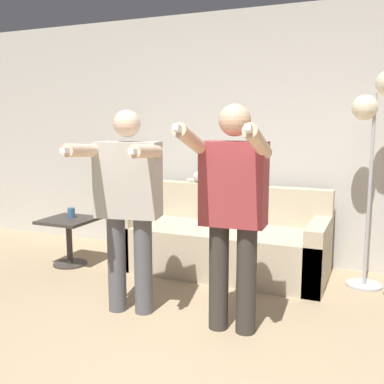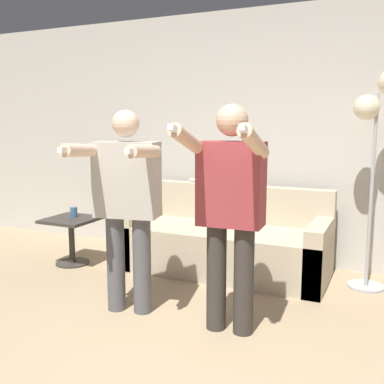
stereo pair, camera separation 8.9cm
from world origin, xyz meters
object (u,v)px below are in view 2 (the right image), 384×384
at_px(cat, 209,176).
at_px(floor_lamp, 377,118).
at_px(cup, 74,212).
at_px(side_table, 71,231).
at_px(person_left, 126,197).
at_px(person_right, 230,203).
at_px(couch, 226,243).

distance_m(cat, floor_lamp, 1.74).
height_order(floor_lamp, cup, floor_lamp).
relative_size(side_table, cup, 4.68).
bearing_deg(person_left, cup, 134.04).
distance_m(person_right, side_table, 2.22).
height_order(person_left, cup, person_left).
bearing_deg(cat, couch, -44.88).
xyz_separation_m(person_right, floor_lamp, (0.84, 1.31, 0.57)).
height_order(couch, cat, cat).
xyz_separation_m(side_table, cup, (-0.00, 0.05, 0.19)).
bearing_deg(floor_lamp, cup, -170.42).
distance_m(floor_lamp, side_table, 3.11).
distance_m(couch, side_table, 1.60).
bearing_deg(cup, cat, 29.95).
height_order(cat, cup, cat).
bearing_deg(couch, cup, -165.42).
bearing_deg(couch, side_table, -163.50).
relative_size(cat, floor_lamp, 0.21).
relative_size(person_right, side_table, 3.20).
xyz_separation_m(person_right, cat, (-0.78, 1.54, -0.03)).
bearing_deg(floor_lamp, couch, -176.44).
bearing_deg(person_left, cat, 77.63).
xyz_separation_m(couch, side_table, (-1.53, -0.45, 0.08)).
relative_size(couch, side_table, 4.01).
bearing_deg(couch, person_left, -105.89).
distance_m(couch, person_right, 1.47).
bearing_deg(person_right, floor_lamp, 54.43).
relative_size(cat, side_table, 0.81).
xyz_separation_m(couch, cat, (-0.31, 0.31, 0.62)).
distance_m(person_left, cup, 1.49).
xyz_separation_m(couch, person_left, (-0.35, -1.23, 0.63)).
height_order(person_right, floor_lamp, floor_lamp).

